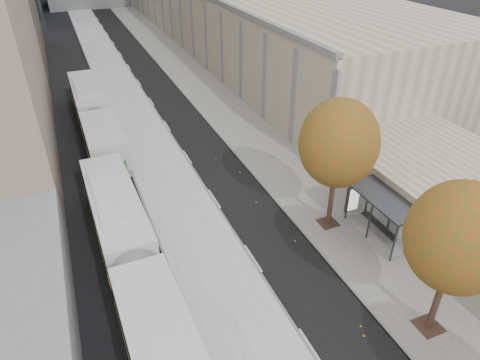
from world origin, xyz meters
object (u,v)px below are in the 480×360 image
bus_shelter (386,204)px  bus_near (131,256)px  bus_far (95,116)px  distant_car (83,86)px

bus_shelter → bus_near: (-13.36, 1.92, -0.67)m
bus_shelter → bus_far: (-12.95, 19.73, -0.64)m
bus_near → distant_car: size_ratio=4.00×
bus_far → bus_shelter: bearing=-57.4°
bus_far → distant_car: bus_far is taller
bus_shelter → bus_near: 13.51m
bus_near → distant_car: (0.32, 28.24, -0.80)m
bus_near → bus_far: (0.41, 17.81, 0.03)m
bus_far → distant_car: bearing=89.8°
bus_near → distant_car: bus_near is taller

